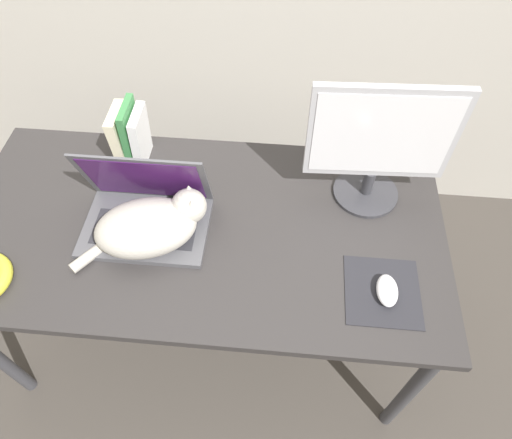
% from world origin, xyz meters
% --- Properties ---
extents(ground_plane, '(12.00, 12.00, 0.00)m').
position_xyz_m(ground_plane, '(0.00, 0.00, 0.00)').
color(ground_plane, '#3D3833').
extents(desk, '(1.50, 0.76, 0.72)m').
position_xyz_m(desk, '(0.00, 0.38, 0.66)').
color(desk, '#2D2B2B').
rests_on(desk, ground_plane).
extents(laptop, '(0.38, 0.25, 0.26)m').
position_xyz_m(laptop, '(-0.16, 0.37, 0.77)').
color(laptop, '#4C4C51').
rests_on(laptop, desk).
extents(cat, '(0.38, 0.27, 0.16)m').
position_xyz_m(cat, '(-0.13, 0.31, 0.80)').
color(cat, '#B2ADA3').
rests_on(cat, desk).
extents(external_monitor, '(0.42, 0.21, 0.42)m').
position_xyz_m(external_monitor, '(0.51, 0.55, 0.94)').
color(external_monitor, '#333338').
rests_on(external_monitor, desk).
extents(mousepad, '(0.21, 0.22, 0.00)m').
position_xyz_m(mousepad, '(0.54, 0.20, 0.72)').
color(mousepad, '#232328').
rests_on(mousepad, desk).
extents(computer_mouse, '(0.06, 0.10, 0.03)m').
position_xyz_m(computer_mouse, '(0.55, 0.19, 0.74)').
color(computer_mouse, silver).
rests_on(computer_mouse, mousepad).
extents(book_row, '(0.10, 0.14, 0.23)m').
position_xyz_m(book_row, '(-0.27, 0.64, 0.82)').
color(book_row, beige).
rests_on(book_row, desk).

